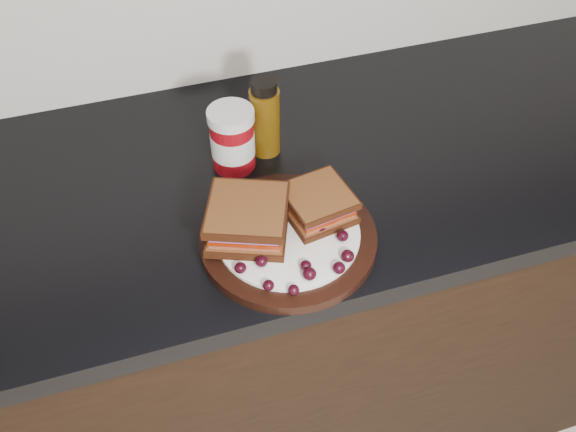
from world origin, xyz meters
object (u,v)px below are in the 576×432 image
at_px(plate, 288,238).
at_px(condiment_jar, 232,139).
at_px(sandwich_left, 248,219).
at_px(oil_bottle, 265,117).

distance_m(plate, condiment_jar, 0.21).
distance_m(plate, sandwich_left, 0.08).
relative_size(condiment_jar, oil_bottle, 0.79).
xyz_separation_m(sandwich_left, condiment_jar, (0.02, 0.18, 0.01)).
xyz_separation_m(condiment_jar, oil_bottle, (0.06, 0.02, 0.02)).
distance_m(plate, oil_bottle, 0.24).
bearing_deg(sandwich_left, plate, 2.62).
relative_size(plate, oil_bottle, 1.89).
bearing_deg(condiment_jar, oil_bottle, 19.05).
distance_m(sandwich_left, condiment_jar, 0.18).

